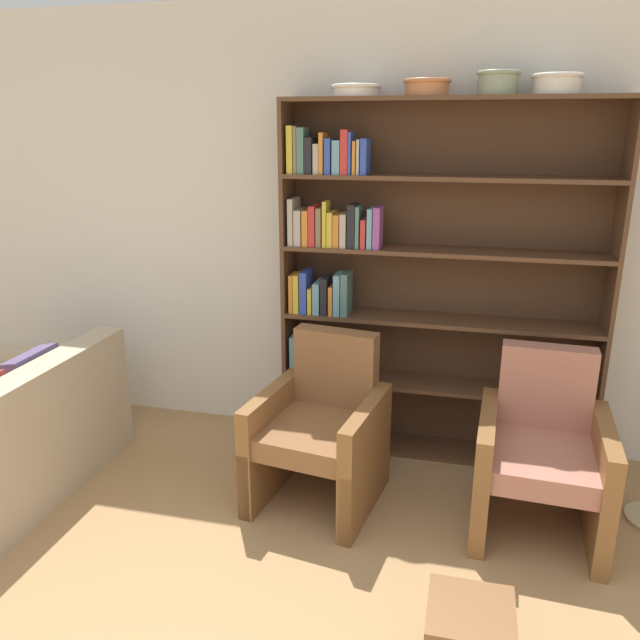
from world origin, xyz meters
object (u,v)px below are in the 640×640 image
Objects in this scene: bowl_terracotta at (427,86)px; footstool at (470,621)px; bowl_stoneware at (498,82)px; bookshelf at (406,287)px; bowl_cream at (557,83)px; armchair_cushioned at (542,455)px; armchair_leather at (321,430)px; bowl_slate at (356,90)px.

bowl_terracotta reaches higher than footstool.
bowl_stoneware is 2.65m from footstool.
bowl_terracotta is 2.66m from footstool.
bowl_stoneware reaches higher than bookshelf.
bowl_cream is (0.74, -0.02, 1.16)m from bookshelf.
armchair_cushioned is at bearing 72.33° from footstool.
armchair_leather is at bearing -118.54° from bookshelf.
footstool is at bearing -75.17° from bookshelf.
bowl_cream is 0.29× the size of armchair_leather.
bowl_stoneware is at bearing -0.00° from bowl_terracotta.
bowl_slate is 0.78m from bowl_stoneware.
bowl_stoneware is 0.26× the size of armchair_leather.
armchair_cushioned is (1.17, 0.00, 0.00)m from armchair_leather.
footstool is at bearing -77.19° from bowl_terracotta.
bowl_cream is at bearing -1.25° from bookshelf.
bowl_slate is 0.31× the size of armchair_cushioned.
bowl_terracotta is 0.29× the size of armchair_cushioned.
armchair_leather is at bearing -93.53° from bowl_slate.
footstool is (0.83, -1.05, -0.17)m from armchair_leather.
bowl_slate is 1.07× the size of bowl_cream.
armchair_cushioned is (0.35, -0.67, -1.84)m from bowl_stoneware.
bookshelf is 8.09× the size of bowl_cream.
bowl_slate is (-0.33, -0.02, 1.14)m from bookshelf.
bookshelf is 1.19m from bowl_slate.
bowl_stoneware is at bearing -59.04° from armchair_cushioned.
bowl_stoneware reaches higher than footstool.
armchair_leather is at bearing 128.34° from footstool.
bowl_stoneware is at bearing 0.00° from bowl_slate.
bowl_stoneware is 1.99m from armchair_cushioned.
bowl_stoneware reaches higher than bowl_slate.
bowl_slate is 1.22× the size of bowl_stoneware.
bowl_terracotta reaches higher than bookshelf.
armchair_leather is at bearing -149.12° from bowl_cream.
armchair_leather is at bearing -123.41° from bowl_terracotta.
bowl_slate is at bearing -84.75° from armchair_leather.
bowl_cream is 0.29× the size of armchair_cushioned.
armchair_leather is 1.17m from armchair_cushioned.
bowl_cream reaches higher than bowl_terracotta.
bowl_cream is (0.68, -0.00, 0.01)m from bowl_terracotta.
bowl_stoneware is 0.30m from bowl_cream.
bowl_slate reaches higher than armchair_cushioned.
bookshelf is at bearing 104.83° from footstool.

